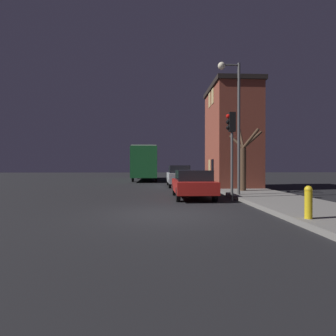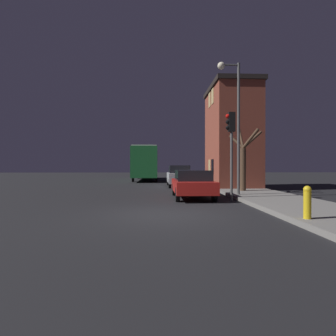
{
  "view_description": "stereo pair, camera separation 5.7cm",
  "coord_description": "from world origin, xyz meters",
  "px_view_note": "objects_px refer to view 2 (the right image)",
  "views": [
    {
      "loc": [
        -0.26,
        -8.76,
        1.61
      ],
      "look_at": [
        0.61,
        11.43,
        1.48
      ],
      "focal_mm": 28.0,
      "sensor_mm": 36.0,
      "label": 1
    },
    {
      "loc": [
        -0.2,
        -8.76,
        1.61
      ],
      "look_at": [
        0.61,
        11.43,
        1.48
      ],
      "focal_mm": 28.0,
      "sensor_mm": 36.0,
      "label": 2
    }
  ],
  "objects_px": {
    "car_far_lane": "(176,174)",
    "fire_hydrant": "(307,201)",
    "bus": "(146,161)",
    "car_near_lane": "(192,183)",
    "car_mid_lane": "(179,176)",
    "bare_tree": "(244,160)",
    "traffic_light": "(231,137)",
    "streetlamp": "(233,109)"
  },
  "relations": [
    {
      "from": "fire_hydrant",
      "to": "bare_tree",
      "type": "bearing_deg",
      "value": 82.95
    },
    {
      "from": "streetlamp",
      "to": "car_mid_lane",
      "type": "bearing_deg",
      "value": 106.49
    },
    {
      "from": "streetlamp",
      "to": "traffic_light",
      "type": "distance_m",
      "value": 2.0
    },
    {
      "from": "car_mid_lane",
      "to": "traffic_light",
      "type": "bearing_deg",
      "value": -78.54
    },
    {
      "from": "bare_tree",
      "to": "traffic_light",
      "type": "bearing_deg",
      "value": -117.75
    },
    {
      "from": "car_mid_lane",
      "to": "fire_hydrant",
      "type": "height_order",
      "value": "car_mid_lane"
    },
    {
      "from": "streetlamp",
      "to": "bus",
      "type": "height_order",
      "value": "streetlamp"
    },
    {
      "from": "traffic_light",
      "to": "bus",
      "type": "relative_size",
      "value": 0.35
    },
    {
      "from": "bus",
      "to": "streetlamp",
      "type": "bearing_deg",
      "value": -73.66
    },
    {
      "from": "car_near_lane",
      "to": "car_mid_lane",
      "type": "xyz_separation_m",
      "value": [
        -0.08,
        7.55,
        0.12
      ]
    },
    {
      "from": "bare_tree",
      "to": "bus",
      "type": "relative_size",
      "value": 0.33
    },
    {
      "from": "bare_tree",
      "to": "car_far_lane",
      "type": "xyz_separation_m",
      "value": [
        -3.1,
        12.61,
        -1.26
      ]
    },
    {
      "from": "car_near_lane",
      "to": "fire_hydrant",
      "type": "height_order",
      "value": "car_near_lane"
    },
    {
      "from": "bare_tree",
      "to": "car_mid_lane",
      "type": "xyz_separation_m",
      "value": [
        -3.46,
        5.33,
        -1.14
      ]
    },
    {
      "from": "traffic_light",
      "to": "car_near_lane",
      "type": "relative_size",
      "value": 1.03
    },
    {
      "from": "car_far_lane",
      "to": "fire_hydrant",
      "type": "relative_size",
      "value": 4.29
    },
    {
      "from": "bare_tree",
      "to": "fire_hydrant",
      "type": "relative_size",
      "value": 4.2
    },
    {
      "from": "streetlamp",
      "to": "traffic_light",
      "type": "relative_size",
      "value": 1.64
    },
    {
      "from": "bare_tree",
      "to": "car_near_lane",
      "type": "bearing_deg",
      "value": -146.68
    },
    {
      "from": "fire_hydrant",
      "to": "car_mid_lane",
      "type": "bearing_deg",
      "value": 100.09
    },
    {
      "from": "car_near_lane",
      "to": "car_far_lane",
      "type": "height_order",
      "value": "car_near_lane"
    },
    {
      "from": "traffic_light",
      "to": "car_mid_lane",
      "type": "relative_size",
      "value": 0.89
    },
    {
      "from": "streetlamp",
      "to": "car_near_lane",
      "type": "relative_size",
      "value": 1.68
    },
    {
      "from": "car_mid_lane",
      "to": "bus",
      "type": "bearing_deg",
      "value": 106.22
    },
    {
      "from": "streetlamp",
      "to": "bare_tree",
      "type": "bearing_deg",
      "value": 59.16
    },
    {
      "from": "car_near_lane",
      "to": "car_far_lane",
      "type": "distance_m",
      "value": 14.84
    },
    {
      "from": "traffic_light",
      "to": "fire_hydrant",
      "type": "bearing_deg",
      "value": -82.27
    },
    {
      "from": "bare_tree",
      "to": "car_mid_lane",
      "type": "relative_size",
      "value": 0.82
    },
    {
      "from": "bus",
      "to": "fire_hydrant",
      "type": "distance_m",
      "value": 24.62
    },
    {
      "from": "traffic_light",
      "to": "bare_tree",
      "type": "height_order",
      "value": "traffic_light"
    },
    {
      "from": "traffic_light",
      "to": "car_near_lane",
      "type": "xyz_separation_m",
      "value": [
        -1.66,
        1.04,
        -2.21
      ]
    },
    {
      "from": "bare_tree",
      "to": "fire_hydrant",
      "type": "xyz_separation_m",
      "value": [
        -1.03,
        -8.33,
        -1.37
      ]
    },
    {
      "from": "car_near_lane",
      "to": "car_mid_lane",
      "type": "relative_size",
      "value": 0.86
    },
    {
      "from": "streetlamp",
      "to": "fire_hydrant",
      "type": "xyz_separation_m",
      "value": [
        0.23,
        -6.22,
        -3.89
      ]
    },
    {
      "from": "car_near_lane",
      "to": "bus",
      "type": "bearing_deg",
      "value": 99.78
    },
    {
      "from": "car_far_lane",
      "to": "fire_hydrant",
      "type": "height_order",
      "value": "car_far_lane"
    },
    {
      "from": "bare_tree",
      "to": "car_near_lane",
      "type": "distance_m",
      "value": 4.24
    },
    {
      "from": "bare_tree",
      "to": "car_far_lane",
      "type": "relative_size",
      "value": 0.98
    },
    {
      "from": "bus",
      "to": "car_far_lane",
      "type": "relative_size",
      "value": 3.01
    },
    {
      "from": "bare_tree",
      "to": "bus",
      "type": "bearing_deg",
      "value": 112.44
    },
    {
      "from": "bare_tree",
      "to": "fire_hydrant",
      "type": "height_order",
      "value": "bare_tree"
    },
    {
      "from": "bare_tree",
      "to": "car_mid_lane",
      "type": "height_order",
      "value": "bare_tree"
    }
  ]
}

